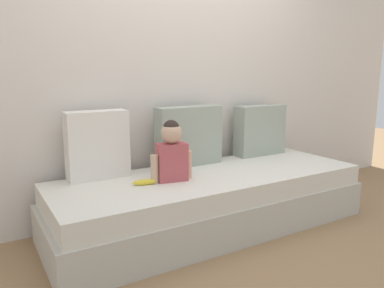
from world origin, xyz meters
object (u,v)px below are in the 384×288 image
Objects in this scene: throw_pillow_center at (189,136)px; banana at (144,182)px; couch at (211,201)px; toddler at (172,151)px; throw_pillow_right at (260,130)px; throw_pillow_left at (97,145)px.

banana is (-0.56, -0.34, -0.22)m from throw_pillow_center.
banana reaches higher than couch.
throw_pillow_right is at bearing 16.84° from toddler.
throw_pillow_center is at bearing 44.68° from toddler.
couch is at bearing -90.00° from throw_pillow_center.
throw_pillow_right is at bearing 14.20° from banana.
couch is at bearing -23.51° from throw_pillow_left.
throw_pillow_left is at bearing 122.52° from banana.
couch is 0.57m from throw_pillow_center.
throw_pillow_center is 1.13× the size of throw_pillow_right.
throw_pillow_right is at bearing 23.51° from couch.
toddler reaches higher than couch.
throw_pillow_right is (0.77, 0.34, 0.45)m from couch.
throw_pillow_left is 0.55m from toddler.
banana is at bearing -179.94° from couch.
banana is at bearing 179.91° from toddler.
couch is 5.03× the size of throw_pillow_left.
throw_pillow_center is at bearing 0.00° from throw_pillow_left.
toddler is (-1.11, -0.34, -0.02)m from throw_pillow_right.
throw_pillow_center is at bearing 180.00° from throw_pillow_right.
throw_pillow_left is 1.13× the size of toddler.
toddler is at bearing -135.32° from throw_pillow_center.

